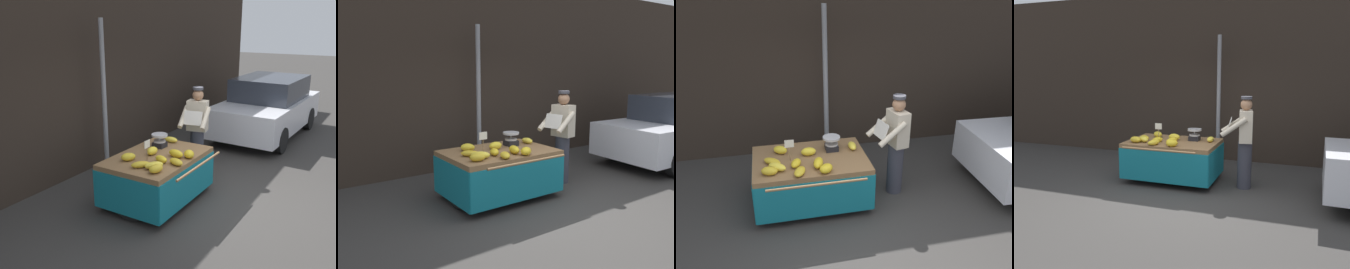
% 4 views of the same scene
% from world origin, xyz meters
% --- Properties ---
extents(ground_plane, '(60.00, 60.00, 0.00)m').
position_xyz_m(ground_plane, '(0.00, 0.00, 0.00)').
color(ground_plane, '#383533').
extents(back_wall, '(16.00, 0.24, 4.03)m').
position_xyz_m(back_wall, '(0.00, 3.13, 2.01)').
color(back_wall, '#332821').
rests_on(back_wall, ground).
extents(street_pole, '(0.09, 0.09, 2.95)m').
position_xyz_m(street_pole, '(0.01, 2.60, 1.48)').
color(street_pole, gray).
rests_on(street_pole, ground).
extents(banana_cart, '(1.78, 1.40, 0.80)m').
position_xyz_m(banana_cart, '(-0.52, 1.07, 0.60)').
color(banana_cart, olive).
rests_on(banana_cart, ground).
extents(weighing_scale, '(0.28, 0.28, 0.23)m').
position_xyz_m(weighing_scale, '(-0.14, 1.27, 0.92)').
color(weighing_scale, black).
rests_on(weighing_scale, banana_cart).
extents(price_sign, '(0.14, 0.01, 0.34)m').
position_xyz_m(price_sign, '(-0.83, 1.06, 1.05)').
color(price_sign, '#997A51').
rests_on(price_sign, banana_cart).
extents(banana_bunch_0, '(0.28, 0.26, 0.12)m').
position_xyz_m(banana_bunch_0, '(-0.96, 1.33, 0.86)').
color(banana_bunch_0, yellow).
rests_on(banana_bunch_0, banana_cart).
extents(banana_bunch_1, '(0.24, 0.30, 0.10)m').
position_xyz_m(banana_bunch_1, '(-0.73, 0.60, 0.85)').
color(banana_bunch_1, gold).
rests_on(banana_bunch_1, banana_cart).
extents(banana_bunch_2, '(0.27, 0.26, 0.13)m').
position_xyz_m(banana_bunch_2, '(-0.35, 0.58, 0.86)').
color(banana_bunch_2, gold).
rests_on(banana_bunch_2, banana_cart).
extents(banana_bunch_3, '(0.21, 0.27, 0.10)m').
position_xyz_m(banana_bunch_3, '(-0.76, 0.85, 0.85)').
color(banana_bunch_3, gold).
rests_on(banana_bunch_3, banana_cart).
extents(banana_bunch_4, '(0.26, 0.20, 0.12)m').
position_xyz_m(banana_bunch_4, '(-1.15, 0.69, 0.86)').
color(banana_bunch_4, gold).
rests_on(banana_bunch_4, banana_cart).
extents(banana_bunch_5, '(0.13, 0.26, 0.10)m').
position_xyz_m(banana_bunch_5, '(0.20, 1.24, 0.85)').
color(banana_bunch_5, yellow).
rests_on(banana_bunch_5, banana_cart).
extents(banana_bunch_6, '(0.21, 0.31, 0.12)m').
position_xyz_m(banana_bunch_6, '(-0.43, 0.77, 0.86)').
color(banana_bunch_6, gold).
rests_on(banana_bunch_6, banana_cart).
extents(banana_bunch_7, '(0.23, 0.15, 0.13)m').
position_xyz_m(banana_bunch_7, '(-0.53, 1.16, 0.86)').
color(banana_bunch_7, yellow).
rests_on(banana_bunch_7, banana_cart).
extents(banana_bunch_8, '(0.31, 0.29, 0.11)m').
position_xyz_m(banana_bunch_8, '(-1.04, 0.79, 0.85)').
color(banana_bunch_8, yellow).
rests_on(banana_bunch_8, banana_cart).
extents(banana_bunch_9, '(0.31, 0.29, 0.09)m').
position_xyz_m(banana_bunch_9, '(-1.10, 0.99, 0.85)').
color(banana_bunch_9, gold).
rests_on(banana_bunch_9, banana_cart).
extents(vendor_person, '(0.64, 0.59, 1.71)m').
position_xyz_m(vendor_person, '(0.88, 1.07, 0.87)').
color(vendor_person, '#383842').
rests_on(vendor_person, ground).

